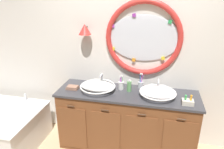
% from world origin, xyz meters
% --- Properties ---
extents(back_wall_assembly, '(6.40, 0.26, 2.60)m').
position_xyz_m(back_wall_assembly, '(0.01, 0.59, 1.32)').
color(back_wall_assembly, silver).
rests_on(back_wall_assembly, ground_plane).
extents(vanity_counter, '(1.88, 0.59, 0.86)m').
position_xyz_m(vanity_counter, '(0.03, 0.27, 0.43)').
color(vanity_counter, brown).
rests_on(vanity_counter, ground_plane).
extents(sink_basin_left, '(0.48, 0.48, 0.13)m').
position_xyz_m(sink_basin_left, '(-0.37, 0.25, 0.93)').
color(sink_basin_left, white).
rests_on(sink_basin_left, vanity_counter).
extents(sink_basin_right, '(0.47, 0.47, 0.12)m').
position_xyz_m(sink_basin_right, '(0.42, 0.25, 0.92)').
color(sink_basin_right, white).
rests_on(sink_basin_right, vanity_counter).
extents(faucet_set_left, '(0.23, 0.15, 0.17)m').
position_xyz_m(faucet_set_left, '(-0.37, 0.46, 0.93)').
color(faucet_set_left, silver).
rests_on(faucet_set_left, vanity_counter).
extents(faucet_set_right, '(0.21, 0.14, 0.15)m').
position_xyz_m(faucet_set_right, '(0.42, 0.47, 0.93)').
color(faucet_set_right, silver).
rests_on(faucet_set_right, vanity_counter).
extents(toothbrush_holder_left, '(0.08, 0.08, 0.21)m').
position_xyz_m(toothbrush_holder_left, '(-0.07, 0.36, 0.93)').
color(toothbrush_holder_left, white).
rests_on(toothbrush_holder_left, vanity_counter).
extents(toothbrush_holder_right, '(0.08, 0.08, 0.22)m').
position_xyz_m(toothbrush_holder_right, '(0.18, 0.47, 0.92)').
color(toothbrush_holder_right, silver).
rests_on(toothbrush_holder_right, vanity_counter).
extents(soap_dispenser, '(0.06, 0.07, 0.17)m').
position_xyz_m(soap_dispenser, '(0.05, 0.32, 0.94)').
color(soap_dispenser, '#6BAD66').
rests_on(soap_dispenser, vanity_counter).
extents(folded_hand_towel, '(0.16, 0.11, 0.04)m').
position_xyz_m(folded_hand_towel, '(-0.72, 0.22, 0.88)').
color(folded_hand_towel, '#936B56').
rests_on(folded_hand_towel, vanity_counter).
extents(toiletry_basket, '(0.13, 0.10, 0.13)m').
position_xyz_m(toiletry_basket, '(0.78, 0.12, 0.90)').
color(toiletry_basket, beige).
rests_on(toiletry_basket, vanity_counter).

